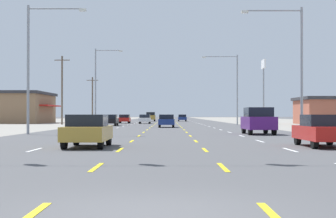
{
  "coord_description": "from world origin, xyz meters",
  "views": [
    {
      "loc": [
        0.23,
        -8.35,
        1.46
      ],
      "look_at": [
        0.02,
        62.28,
        2.16
      ],
      "focal_mm": 59.52,
      "sensor_mm": 36.0,
      "label": 1
    }
  ],
  "objects_px": {
    "pole_sign_right_row_2": "(265,74)",
    "streetlight_right_row_1": "(235,83)",
    "sedan_inner_right_distant_a": "(184,118)",
    "streetlight_right_row_0": "(297,60)",
    "suv_inner_left_distant_b": "(152,117)",
    "sedan_far_left_far": "(112,120)",
    "sedan_far_left_farthest": "(126,119)",
    "suv_far_right_mid": "(260,120)",
    "sedan_inner_left_nearest": "(89,130)",
    "sedan_center_turn_midfar": "(168,121)",
    "sedan_inner_left_farther": "(146,119)",
    "streetlight_left_row_0": "(36,59)",
    "sedan_far_right_near": "(324,130)",
    "streetlight_left_row_1": "(100,81)"
  },
  "relations": [
    {
      "from": "pole_sign_right_row_2",
      "to": "streetlight_left_row_1",
      "type": "relative_size",
      "value": 0.86
    },
    {
      "from": "sedan_inner_left_nearest",
      "to": "sedan_center_turn_midfar",
      "type": "xyz_separation_m",
      "value": [
        3.41,
        38.21,
        0.0
      ]
    },
    {
      "from": "sedan_inner_left_nearest",
      "to": "sedan_far_right_near",
      "type": "distance_m",
      "value": 10.59
    },
    {
      "from": "sedan_inner_right_distant_a",
      "to": "streetlight_right_row_0",
      "type": "relative_size",
      "value": 0.48
    },
    {
      "from": "sedan_center_turn_midfar",
      "to": "sedan_inner_left_farther",
      "type": "bearing_deg",
      "value": 97.77
    },
    {
      "from": "suv_far_right_mid",
      "to": "sedan_far_left_far",
      "type": "bearing_deg",
      "value": 114.42
    },
    {
      "from": "sedan_far_left_far",
      "to": "suv_inner_left_distant_b",
      "type": "relative_size",
      "value": 0.92
    },
    {
      "from": "sedan_far_left_farthest",
      "to": "streetlight_left_row_0",
      "type": "bearing_deg",
      "value": -92.94
    },
    {
      "from": "sedan_inner_left_nearest",
      "to": "sedan_center_turn_midfar",
      "type": "height_order",
      "value": "same"
    },
    {
      "from": "sedan_inner_left_nearest",
      "to": "pole_sign_right_row_2",
      "type": "xyz_separation_m",
      "value": [
        17.43,
        55.64,
        6.53
      ]
    },
    {
      "from": "sedan_inner_left_nearest",
      "to": "sedan_center_turn_midfar",
      "type": "distance_m",
      "value": 38.36
    },
    {
      "from": "sedan_inner_right_distant_a",
      "to": "streetlight_left_row_1",
      "type": "bearing_deg",
      "value": -108.38
    },
    {
      "from": "suv_far_right_mid",
      "to": "streetlight_left_row_0",
      "type": "relative_size",
      "value": 0.51
    },
    {
      "from": "sedan_inner_left_nearest",
      "to": "suv_inner_left_distant_b",
      "type": "relative_size",
      "value": 0.92
    },
    {
      "from": "suv_far_right_mid",
      "to": "pole_sign_right_row_2",
      "type": "distance_m",
      "value": 40.58
    },
    {
      "from": "pole_sign_right_row_2",
      "to": "streetlight_left_row_0",
      "type": "distance_m",
      "value": 45.92
    },
    {
      "from": "sedan_far_left_farthest",
      "to": "suv_inner_left_distant_b",
      "type": "relative_size",
      "value": 0.92
    },
    {
      "from": "sedan_inner_right_distant_a",
      "to": "streetlight_right_row_0",
      "type": "xyz_separation_m",
      "value": [
        6.37,
        -77.66,
        4.78
      ]
    },
    {
      "from": "suv_inner_left_distant_b",
      "to": "streetlight_right_row_0",
      "type": "height_order",
      "value": "streetlight_right_row_0"
    },
    {
      "from": "sedan_center_turn_midfar",
      "to": "suv_far_right_mid",
      "type": "bearing_deg",
      "value": -72.74
    },
    {
      "from": "streetlight_right_row_0",
      "to": "sedan_center_turn_midfar",
      "type": "bearing_deg",
      "value": 113.73
    },
    {
      "from": "sedan_center_turn_midfar",
      "to": "pole_sign_right_row_2",
      "type": "bearing_deg",
      "value": 51.18
    },
    {
      "from": "suv_far_right_mid",
      "to": "sedan_inner_right_distant_a",
      "type": "height_order",
      "value": "suv_far_right_mid"
    },
    {
      "from": "streetlight_right_row_0",
      "to": "streetlight_right_row_1",
      "type": "xyz_separation_m",
      "value": [
        -0.07,
        38.31,
        0.37
      ]
    },
    {
      "from": "streetlight_right_row_0",
      "to": "suv_inner_left_distant_b",
      "type": "bearing_deg",
      "value": 99.44
    },
    {
      "from": "suv_inner_left_distant_b",
      "to": "pole_sign_right_row_2",
      "type": "relative_size",
      "value": 0.52
    },
    {
      "from": "pole_sign_right_row_2",
      "to": "streetlight_left_row_0",
      "type": "xyz_separation_m",
      "value": [
        -23.76,
        -39.26,
        -1.69
      ]
    },
    {
      "from": "sedan_inner_right_distant_a",
      "to": "suv_far_right_mid",
      "type": "bearing_deg",
      "value": -87.34
    },
    {
      "from": "sedan_far_left_far",
      "to": "sedan_far_left_farthest",
      "type": "height_order",
      "value": "same"
    },
    {
      "from": "sedan_inner_left_nearest",
      "to": "sedan_inner_right_distant_a",
      "type": "distance_m",
      "value": 94.27
    },
    {
      "from": "sedan_center_turn_midfar",
      "to": "sedan_inner_left_farther",
      "type": "relative_size",
      "value": 1.0
    },
    {
      "from": "sedan_center_turn_midfar",
      "to": "streetlight_left_row_0",
      "type": "xyz_separation_m",
      "value": [
        -9.74,
        -21.83,
        4.83
      ]
    },
    {
      "from": "suv_far_right_mid",
      "to": "sedan_inner_left_farther",
      "type": "xyz_separation_m",
      "value": [
        -10.38,
        47.94,
        -0.27
      ]
    },
    {
      "from": "pole_sign_right_row_2",
      "to": "streetlight_right_row_1",
      "type": "height_order",
      "value": "streetlight_right_row_1"
    },
    {
      "from": "suv_far_right_mid",
      "to": "streetlight_right_row_1",
      "type": "xyz_separation_m",
      "value": [
        2.69,
        38.5,
        4.87
      ]
    },
    {
      "from": "sedan_far_left_far",
      "to": "suv_inner_left_distant_b",
      "type": "bearing_deg",
      "value": 85.58
    },
    {
      "from": "sedan_inner_left_nearest",
      "to": "streetlight_left_row_1",
      "type": "distance_m",
      "value": 55.34
    },
    {
      "from": "sedan_inner_left_farther",
      "to": "streetlight_right_row_1",
      "type": "distance_m",
      "value": 16.92
    },
    {
      "from": "suv_far_right_mid",
      "to": "pole_sign_right_row_2",
      "type": "xyz_separation_m",
      "value": [
        7.18,
        39.45,
        6.25
      ]
    },
    {
      "from": "suv_inner_left_distant_b",
      "to": "sedan_center_turn_midfar",
      "type": "bearing_deg",
      "value": -86.44
    },
    {
      "from": "sedan_far_right_near",
      "to": "sedan_far_left_farthest",
      "type": "height_order",
      "value": "same"
    },
    {
      "from": "sedan_far_left_far",
      "to": "sedan_far_left_farthest",
      "type": "distance_m",
      "value": 20.65
    },
    {
      "from": "suv_far_right_mid",
      "to": "pole_sign_right_row_2",
      "type": "height_order",
      "value": "pole_sign_right_row_2"
    },
    {
      "from": "suv_far_right_mid",
      "to": "pole_sign_right_row_2",
      "type": "relative_size",
      "value": 0.52
    },
    {
      "from": "sedan_far_left_far",
      "to": "streetlight_right_row_0",
      "type": "bearing_deg",
      "value": -61.37
    },
    {
      "from": "suv_inner_left_distant_b",
      "to": "streetlight_left_row_0",
      "type": "xyz_separation_m",
      "value": [
        -6.17,
        -79.2,
        4.56
      ]
    },
    {
      "from": "streetlight_right_row_0",
      "to": "streetlight_left_row_1",
      "type": "bearing_deg",
      "value": 116.91
    },
    {
      "from": "sedan_far_right_near",
      "to": "sedan_center_turn_midfar",
      "type": "xyz_separation_m",
      "value": [
        -7.17,
        37.89,
        0.0
      ]
    },
    {
      "from": "sedan_inner_left_nearest",
      "to": "suv_inner_left_distant_b",
      "type": "bearing_deg",
      "value": 90.1
    },
    {
      "from": "suv_inner_left_distant_b",
      "to": "streetlight_left_row_0",
      "type": "relative_size",
      "value": 0.51
    }
  ]
}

